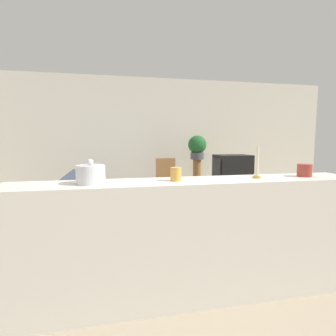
# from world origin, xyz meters

# --- Properties ---
(ground_plane) EXTENTS (14.00, 14.00, 0.00)m
(ground_plane) POSITION_xyz_m (0.00, 0.00, 0.00)
(ground_plane) COLOR tan
(wall_back) EXTENTS (9.00, 0.06, 2.70)m
(wall_back) POSITION_xyz_m (0.00, 3.43, 1.35)
(wall_back) COLOR beige
(wall_back) RESTS_ON ground_plane
(couch) EXTENTS (0.99, 2.01, 0.79)m
(couch) POSITION_xyz_m (-0.92, 1.61, 0.27)
(couch) COLOR #384256
(couch) RESTS_ON ground_plane
(tv_stand) EXTENTS (0.86, 0.49, 0.51)m
(tv_stand) POSITION_xyz_m (1.46, 1.85, 0.26)
(tv_stand) COLOR olive
(tv_stand) RESTS_ON ground_plane
(television) EXTENTS (0.61, 0.47, 0.56)m
(television) POSITION_xyz_m (1.45, 1.85, 0.79)
(television) COLOR black
(television) RESTS_ON tv_stand
(wooden_chair) EXTENTS (0.44, 0.44, 0.97)m
(wooden_chair) POSITION_xyz_m (0.41, 2.58, 0.51)
(wooden_chair) COLOR olive
(wooden_chair) RESTS_ON ground_plane
(plant_stand) EXTENTS (0.18, 0.18, 0.92)m
(plant_stand) POSITION_xyz_m (1.14, 2.88, 0.46)
(plant_stand) COLOR olive
(plant_stand) RESTS_ON ground_plane
(potted_plant) EXTENTS (0.39, 0.39, 0.51)m
(potted_plant) POSITION_xyz_m (1.14, 2.88, 1.19)
(potted_plant) COLOR #4C4C51
(potted_plant) RESTS_ON plant_stand
(foreground_counter) EXTENTS (2.98, 0.44, 1.01)m
(foreground_counter) POSITION_xyz_m (0.00, -0.44, 0.50)
(foreground_counter) COLOR silver
(foreground_counter) RESTS_ON ground_plane
(decorative_bowl) EXTENTS (0.22, 0.22, 0.19)m
(decorative_bowl) POSITION_xyz_m (-0.80, -0.44, 1.08)
(decorative_bowl) COLOR silver
(decorative_bowl) RESTS_ON foreground_counter
(candle_jar) EXTENTS (0.09, 0.09, 0.11)m
(candle_jar) POSITION_xyz_m (-0.14, -0.44, 1.06)
(candle_jar) COLOR gold
(candle_jar) RESTS_ON foreground_counter
(candlestick) EXTENTS (0.07, 0.07, 0.27)m
(candlestick) POSITION_xyz_m (0.58, -0.44, 1.10)
(candlestick) COLOR #B7933D
(candlestick) RESTS_ON foreground_counter
(coffee_tin) EXTENTS (0.13, 0.13, 0.11)m
(coffee_tin) POSITION_xyz_m (1.06, -0.44, 1.07)
(coffee_tin) COLOR #99382D
(coffee_tin) RESTS_ON foreground_counter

